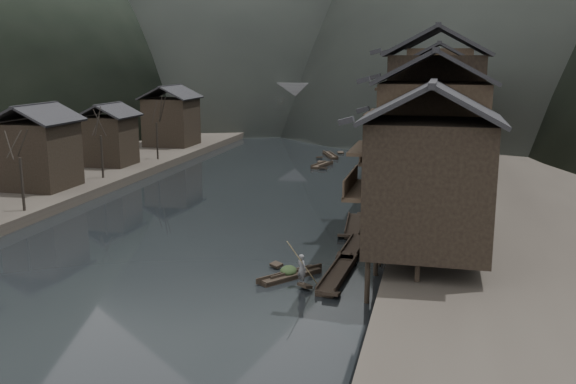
% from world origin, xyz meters
% --- Properties ---
extents(water, '(300.00, 300.00, 0.00)m').
position_xyz_m(water, '(0.00, 0.00, 0.00)').
color(water, black).
rests_on(water, ground).
extents(left_bank, '(40.00, 200.00, 1.20)m').
position_xyz_m(left_bank, '(-35.00, 40.00, 0.60)').
color(left_bank, '#2D2823').
rests_on(left_bank, ground).
extents(stilt_houses, '(9.00, 67.60, 16.98)m').
position_xyz_m(stilt_houses, '(17.28, 19.25, 9.05)').
color(stilt_houses, black).
rests_on(stilt_houses, ground).
extents(left_houses, '(8.10, 53.20, 8.73)m').
position_xyz_m(left_houses, '(-20.50, 20.12, 5.66)').
color(left_houses, black).
rests_on(left_houses, left_bank).
extents(bare_trees, '(3.30, 42.03, 6.59)m').
position_xyz_m(bare_trees, '(-17.00, 10.70, 5.99)').
color(bare_trees, black).
rests_on(bare_trees, left_bank).
extents(moored_sampans, '(3.00, 68.41, 0.47)m').
position_xyz_m(moored_sampans, '(11.90, 23.45, 0.20)').
color(moored_sampans, black).
rests_on(moored_sampans, water).
extents(midriver_boats, '(4.37, 39.09, 0.45)m').
position_xyz_m(midriver_boats, '(2.82, 50.56, 0.20)').
color(midriver_boats, black).
rests_on(midriver_boats, water).
extents(stone_bridge, '(40.00, 6.00, 9.00)m').
position_xyz_m(stone_bridge, '(-0.00, 72.00, 5.11)').
color(stone_bridge, '#4C4C4F').
rests_on(stone_bridge, ground).
extents(hero_sampan, '(3.65, 4.36, 0.43)m').
position_xyz_m(hero_sampan, '(8.98, -7.37, 0.20)').
color(hero_sampan, black).
rests_on(hero_sampan, water).
extents(cargo_heap, '(1.08, 1.41, 0.65)m').
position_xyz_m(cargo_heap, '(8.84, -7.19, 0.76)').
color(cargo_heap, black).
rests_on(cargo_heap, hero_sampan).
extents(boatman, '(0.81, 0.74, 1.86)m').
position_xyz_m(boatman, '(10.03, -8.72, 1.36)').
color(boatman, '#515053').
rests_on(boatman, hero_sampan).
extents(bamboo_pole, '(1.78, 2.16, 3.68)m').
position_xyz_m(bamboo_pole, '(10.23, -8.72, 4.14)').
color(bamboo_pole, '#8C7A51').
rests_on(bamboo_pole, boatman).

